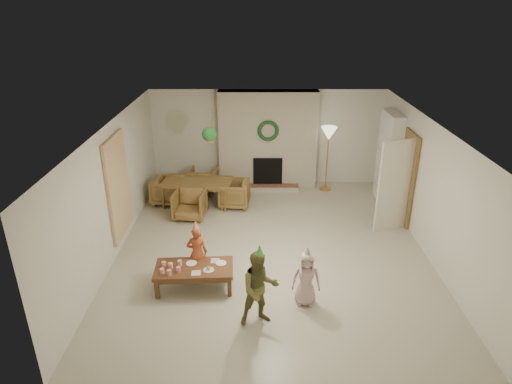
{
  "coord_description": "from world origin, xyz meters",
  "views": [
    {
      "loc": [
        -0.29,
        -7.71,
        4.59
      ],
      "look_at": [
        -0.3,
        0.4,
        1.05
      ],
      "focal_mm": 31.26,
      "sensor_mm": 36.0,
      "label": 1
    }
  ],
  "objects_px": {
    "dining_chair_right": "(234,194)",
    "child_pink": "(306,279)",
    "coffee_table_top": "(194,269)",
    "dining_table": "(197,193)",
    "dining_chair_left": "(168,191)",
    "dining_chair_far": "(203,181)",
    "child_plaid": "(260,289)",
    "dining_chair_near": "(190,205)",
    "child_red": "(197,253)"
  },
  "relations": [
    {
      "from": "dining_table",
      "to": "child_pink",
      "type": "xyz_separation_m",
      "value": [
        2.23,
        -3.82,
        0.18
      ]
    },
    {
      "from": "dining_chair_near",
      "to": "dining_chair_far",
      "type": "relative_size",
      "value": 1.0
    },
    {
      "from": "dining_table",
      "to": "dining_chair_far",
      "type": "height_order",
      "value": "dining_chair_far"
    },
    {
      "from": "child_pink",
      "to": "coffee_table_top",
      "type": "bearing_deg",
      "value": 170.83
    },
    {
      "from": "coffee_table_top",
      "to": "child_red",
      "type": "bearing_deg",
      "value": 82.98
    },
    {
      "from": "dining_chair_left",
      "to": "dining_chair_right",
      "type": "distance_m",
      "value": 1.63
    },
    {
      "from": "dining_chair_left",
      "to": "child_pink",
      "type": "relative_size",
      "value": 0.75
    },
    {
      "from": "dining_chair_left",
      "to": "child_red",
      "type": "relative_size",
      "value": 0.7
    },
    {
      "from": "dining_table",
      "to": "child_red",
      "type": "height_order",
      "value": "child_red"
    },
    {
      "from": "dining_chair_far",
      "to": "child_pink",
      "type": "xyz_separation_m",
      "value": [
        2.15,
        -4.53,
        0.15
      ]
    },
    {
      "from": "dining_table",
      "to": "child_plaid",
      "type": "distance_m",
      "value": 4.54
    },
    {
      "from": "dining_chair_near",
      "to": "child_red",
      "type": "bearing_deg",
      "value": -72.69
    },
    {
      "from": "dining_chair_right",
      "to": "coffee_table_top",
      "type": "xyz_separation_m",
      "value": [
        -0.53,
        -3.29,
        0.06
      ]
    },
    {
      "from": "dining_chair_right",
      "to": "child_red",
      "type": "distance_m",
      "value": 3.03
    },
    {
      "from": "dining_table",
      "to": "dining_chair_right",
      "type": "distance_m",
      "value": 0.9
    },
    {
      "from": "dining_chair_near",
      "to": "coffee_table_top",
      "type": "height_order",
      "value": "dining_chair_near"
    },
    {
      "from": "dining_table",
      "to": "child_pink",
      "type": "distance_m",
      "value": 4.42
    },
    {
      "from": "child_pink",
      "to": "child_red",
      "type": "bearing_deg",
      "value": 161.76
    },
    {
      "from": "child_red",
      "to": "child_pink",
      "type": "xyz_separation_m",
      "value": [
        1.83,
        -0.74,
        -0.03
      ]
    },
    {
      "from": "dining_chair_far",
      "to": "coffee_table_top",
      "type": "relative_size",
      "value": 0.53
    },
    {
      "from": "dining_chair_far",
      "to": "child_red",
      "type": "bearing_deg",
      "value": 100.83
    },
    {
      "from": "dining_chair_left",
      "to": "dining_chair_far",
      "type": "bearing_deg",
      "value": -45.0
    },
    {
      "from": "dining_chair_far",
      "to": "child_plaid",
      "type": "xyz_separation_m",
      "value": [
        1.4,
        -4.99,
        0.29
      ]
    },
    {
      "from": "dining_chair_near",
      "to": "dining_chair_left",
      "type": "xyz_separation_m",
      "value": [
        -0.64,
        0.79,
        0.0
      ]
    },
    {
      "from": "dining_table",
      "to": "child_red",
      "type": "relative_size",
      "value": 1.65
    },
    {
      "from": "dining_table",
      "to": "child_pink",
      "type": "bearing_deg",
      "value": -53.67
    },
    {
      "from": "dining_chair_near",
      "to": "child_red",
      "type": "relative_size",
      "value": 0.7
    },
    {
      "from": "dining_chair_near",
      "to": "dining_chair_left",
      "type": "relative_size",
      "value": 1.0
    },
    {
      "from": "dining_chair_left",
      "to": "dining_table",
      "type": "bearing_deg",
      "value": -90.0
    },
    {
      "from": "dining_chair_near",
      "to": "coffee_table_top",
      "type": "relative_size",
      "value": 0.53
    },
    {
      "from": "dining_chair_right",
      "to": "child_plaid",
      "type": "bearing_deg",
      "value": 13.98
    },
    {
      "from": "child_red",
      "to": "child_plaid",
      "type": "distance_m",
      "value": 1.62
    },
    {
      "from": "coffee_table_top",
      "to": "dining_table",
      "type": "bearing_deg",
      "value": 93.13
    },
    {
      "from": "dining_chair_right",
      "to": "child_plaid",
      "type": "height_order",
      "value": "child_plaid"
    },
    {
      "from": "dining_chair_right",
      "to": "coffee_table_top",
      "type": "height_order",
      "value": "dining_chair_right"
    },
    {
      "from": "dining_table",
      "to": "coffee_table_top",
      "type": "relative_size",
      "value": 1.24
    },
    {
      "from": "child_red",
      "to": "child_pink",
      "type": "relative_size",
      "value": 1.06
    },
    {
      "from": "dining_chair_left",
      "to": "child_pink",
      "type": "distance_m",
      "value": 4.88
    },
    {
      "from": "child_plaid",
      "to": "child_red",
      "type": "bearing_deg",
      "value": 118.35
    },
    {
      "from": "coffee_table_top",
      "to": "child_pink",
      "type": "relative_size",
      "value": 1.41
    },
    {
      "from": "child_red",
      "to": "dining_chair_far",
      "type": "bearing_deg",
      "value": -92.4
    },
    {
      "from": "dining_chair_left",
      "to": "child_red",
      "type": "height_order",
      "value": "child_red"
    },
    {
      "from": "dining_chair_far",
      "to": "dining_chair_left",
      "type": "distance_m",
      "value": 1.02
    },
    {
      "from": "dining_chair_right",
      "to": "child_pink",
      "type": "height_order",
      "value": "child_pink"
    },
    {
      "from": "dining_chair_near",
      "to": "child_red",
      "type": "distance_m",
      "value": 2.41
    },
    {
      "from": "dining_chair_near",
      "to": "child_pink",
      "type": "bearing_deg",
      "value": -47.31
    },
    {
      "from": "child_plaid",
      "to": "child_pink",
      "type": "height_order",
      "value": "child_plaid"
    },
    {
      "from": "dining_chair_near",
      "to": "dining_chair_right",
      "type": "relative_size",
      "value": 1.0
    },
    {
      "from": "dining_chair_far",
      "to": "dining_chair_left",
      "type": "xyz_separation_m",
      "value": [
        -0.79,
        -0.64,
        0.0
      ]
    },
    {
      "from": "dining_chair_right",
      "to": "coffee_table_top",
      "type": "relative_size",
      "value": 0.53
    }
  ]
}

